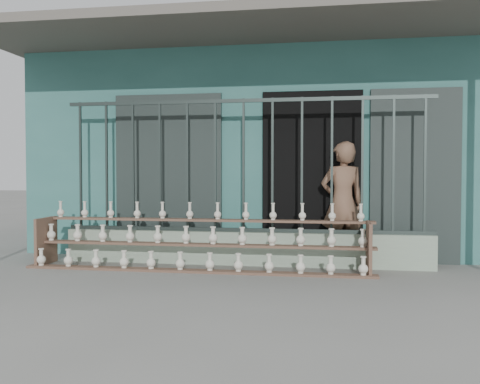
# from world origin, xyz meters

# --- Properties ---
(ground) EXTENTS (60.00, 60.00, 0.00)m
(ground) POSITION_xyz_m (0.00, 0.00, 0.00)
(ground) COLOR slate
(workshop_building) EXTENTS (7.40, 6.60, 3.21)m
(workshop_building) POSITION_xyz_m (0.00, 4.23, 1.62)
(workshop_building) COLOR #326A65
(workshop_building) RESTS_ON ground
(parapet_wall) EXTENTS (5.00, 0.20, 0.45)m
(parapet_wall) POSITION_xyz_m (0.00, 1.30, 0.23)
(parapet_wall) COLOR #91A890
(parapet_wall) RESTS_ON ground
(security_fence) EXTENTS (5.00, 0.04, 1.80)m
(security_fence) POSITION_xyz_m (-0.00, 1.30, 1.35)
(security_fence) COLOR #283330
(security_fence) RESTS_ON parapet_wall
(shelf_rack) EXTENTS (4.50, 0.68, 0.85)m
(shelf_rack) POSITION_xyz_m (-0.52, 0.89, 0.36)
(shelf_rack) COLOR brown
(shelf_rack) RESTS_ON ground
(elderly_woman) EXTENTS (0.71, 0.58, 1.67)m
(elderly_woman) POSITION_xyz_m (1.32, 1.60, 0.84)
(elderly_woman) COLOR brown
(elderly_woman) RESTS_ON ground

